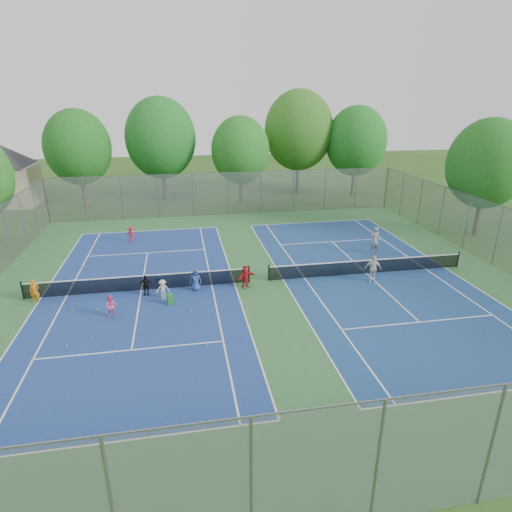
{
  "coord_description": "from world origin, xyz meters",
  "views": [
    {
      "loc": [
        -4.46,
        -23.51,
        10.67
      ],
      "look_at": [
        0.0,
        1.0,
        1.3
      ],
      "focal_mm": 30.0,
      "sensor_mm": 36.0,
      "label": 1
    }
  ],
  "objects_px": {
    "net_left": "(141,283)",
    "net_right": "(367,267)",
    "ball_crate": "(159,280)",
    "instructor": "(375,240)",
    "ball_hopper": "(170,299)"
  },
  "relations": [
    {
      "from": "ball_crate",
      "to": "instructor",
      "type": "relative_size",
      "value": 0.19
    },
    {
      "from": "net_right",
      "to": "ball_crate",
      "type": "relative_size",
      "value": 34.28
    },
    {
      "from": "ball_hopper",
      "to": "net_right",
      "type": "bearing_deg",
      "value": 9.65
    },
    {
      "from": "net_left",
      "to": "ball_hopper",
      "type": "relative_size",
      "value": 21.54
    },
    {
      "from": "net_left",
      "to": "ball_hopper",
      "type": "bearing_deg",
      "value": -51.25
    },
    {
      "from": "net_left",
      "to": "net_right",
      "type": "height_order",
      "value": "same"
    },
    {
      "from": "instructor",
      "to": "ball_crate",
      "type": "bearing_deg",
      "value": 4.75
    },
    {
      "from": "ball_crate",
      "to": "net_left",
      "type": "bearing_deg",
      "value": -134.66
    },
    {
      "from": "net_right",
      "to": "net_left",
      "type": "bearing_deg",
      "value": 180.0
    },
    {
      "from": "net_left",
      "to": "ball_crate",
      "type": "xyz_separation_m",
      "value": [
        1.01,
        1.03,
        -0.29
      ]
    },
    {
      "from": "ball_hopper",
      "to": "instructor",
      "type": "height_order",
      "value": "instructor"
    },
    {
      "from": "ball_crate",
      "to": "ball_hopper",
      "type": "height_order",
      "value": "ball_hopper"
    },
    {
      "from": "net_right",
      "to": "instructor",
      "type": "height_order",
      "value": "instructor"
    },
    {
      "from": "net_right",
      "to": "instructor",
      "type": "bearing_deg",
      "value": 59.06
    },
    {
      "from": "ball_crate",
      "to": "instructor",
      "type": "distance_m",
      "value": 15.27
    }
  ]
}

